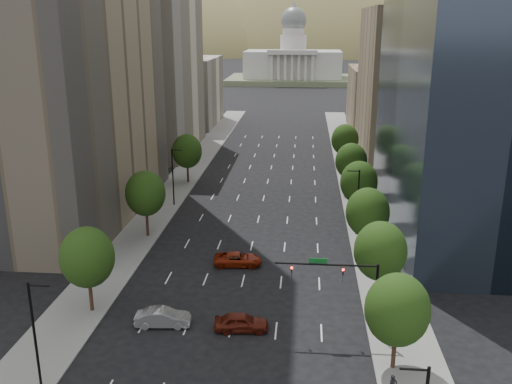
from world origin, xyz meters
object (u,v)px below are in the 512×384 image
(traffic_signal, at_px, (348,282))
(capitol, at_px, (293,64))
(car_red_far, at_px, (238,259))
(car_maroon, at_px, (241,322))
(car_silver, at_px, (163,318))

(traffic_signal, bearing_deg, capitol, 92.74)
(traffic_signal, bearing_deg, car_red_far, 129.60)
(car_maroon, bearing_deg, traffic_signal, -94.13)
(capitol, height_order, car_silver, capitol)
(traffic_signal, xyz_separation_m, car_silver, (-16.91, -0.04, -4.33))
(capitol, distance_m, car_red_far, 205.86)
(capitol, relative_size, car_silver, 11.69)
(car_red_far, bearing_deg, capitol, -5.03)
(car_maroon, bearing_deg, car_silver, 83.11)
(traffic_signal, distance_m, car_silver, 17.46)
(car_maroon, distance_m, car_red_far, 14.37)
(car_silver, bearing_deg, car_red_far, -26.25)
(capitol, distance_m, car_maroon, 220.07)
(car_red_far, bearing_deg, car_maroon, -176.54)
(car_maroon, distance_m, car_silver, 7.38)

